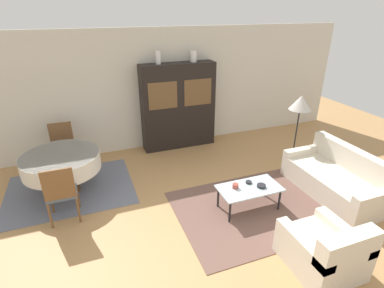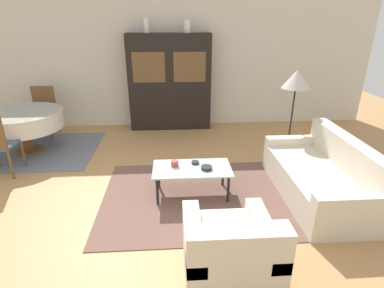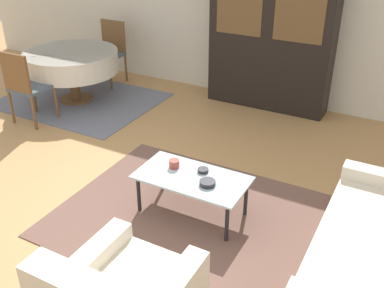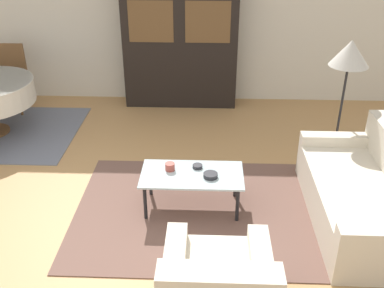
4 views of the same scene
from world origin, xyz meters
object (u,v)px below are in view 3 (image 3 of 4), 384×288
object	(u,v)px
dining_chair_far	(110,49)
bowl	(208,183)
dining_chair_near	(25,84)
bowl_small	(203,170)
cup	(174,164)
coffee_table	(192,180)
display_cabinet	(271,38)
dining_table	(72,62)

from	to	relation	value
dining_chair_far	bowl	world-z (taller)	dining_chair_far
dining_chair_far	dining_chair_near	bearing A→B (deg)	90.00
bowl	bowl_small	bearing A→B (deg)	127.50
cup	bowl	world-z (taller)	cup
coffee_table	bowl_small	size ratio (longest dim) A/B	10.27
display_cabinet	dining_chair_near	size ratio (longest dim) A/B	2.02
dining_chair_far	bowl	distance (m)	3.97
dining_chair_far	cup	world-z (taller)	dining_chair_far
coffee_table	display_cabinet	xyz separation A→B (m)	(-0.29, 2.80, 0.61)
dining_chair_near	cup	xyz separation A→B (m)	(2.62, -0.67, -0.11)
display_cabinet	dining_table	distance (m)	2.84
coffee_table	dining_table	bearing A→B (deg)	150.32
dining_table	bowl	xyz separation A→B (m)	(3.03, -1.68, -0.17)
bowl_small	bowl	bearing A→B (deg)	-52.50
dining_chair_near	bowl_small	bearing A→B (deg)	-11.91
cup	bowl_small	size ratio (longest dim) A/B	0.98
display_cabinet	bowl_small	xyz separation A→B (m)	(0.34, -2.68, -0.56)
display_cabinet	dining_chair_far	world-z (taller)	display_cabinet
dining_table	coffee_table	bearing A→B (deg)	-29.68
coffee_table	dining_table	world-z (taller)	dining_table
dining_chair_near	bowl	world-z (taller)	dining_chair_near
display_cabinet	bowl	world-z (taller)	display_cabinet
dining_chair_far	cup	distance (m)	3.58
dining_chair_near	bowl	size ratio (longest dim) A/B	6.80
coffee_table	dining_chair_near	distance (m)	2.94
dining_chair_far	bowl_small	distance (m)	3.76
coffee_table	dining_table	xyz separation A→B (m)	(-2.84, 1.62, 0.23)
cup	dining_chair_far	bearing A→B (deg)	136.94
dining_chair_far	dining_table	bearing A→B (deg)	90.00
dining_chair_near	cup	size ratio (longest dim) A/B	9.94
display_cabinet	dining_table	bearing A→B (deg)	-155.29
bowl	cup	bearing A→B (deg)	163.76
dining_chair_near	bowl_small	world-z (taller)	dining_chair_near
dining_chair_near	bowl_small	size ratio (longest dim) A/B	9.71
coffee_table	cup	bearing A→B (deg)	163.89
dining_chair_far	bowl	size ratio (longest dim) A/B	6.80
bowl_small	dining_chair_near	bearing A→B (deg)	168.09
dining_chair_far	bowl_small	world-z (taller)	dining_chair_far
display_cabinet	cup	distance (m)	2.79
coffee_table	dining_chair_far	distance (m)	3.80
bowl_small	display_cabinet	bearing A→B (deg)	97.17
dining_chair_near	cup	distance (m)	2.70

